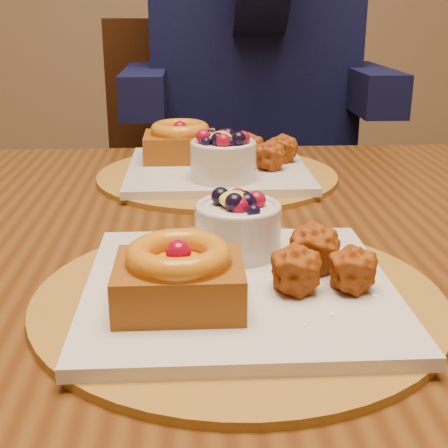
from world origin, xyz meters
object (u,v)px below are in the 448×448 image
at_px(dining_table, 225,279).
at_px(chair_far, 195,200).
at_px(place_setting_near, 235,275).
at_px(place_setting_far, 215,162).
at_px(diner, 253,20).

xyz_separation_m(dining_table, chair_far, (-0.03, 0.78, -0.13)).
bearing_deg(place_setting_near, chair_far, 91.74).
height_order(place_setting_far, chair_far, chair_far).
bearing_deg(place_setting_far, chair_far, 92.98).
bearing_deg(place_setting_far, dining_table, -89.10).
relative_size(dining_table, place_setting_near, 4.21).
xyz_separation_m(chair_far, diner, (0.14, -0.06, 0.44)).
bearing_deg(diner, dining_table, -95.28).
bearing_deg(place_setting_near, diner, 83.50).
height_order(place_setting_near, chair_far, chair_far).
bearing_deg(chair_far, place_setting_near, -83.41).
xyz_separation_m(place_setting_near, chair_far, (-0.03, 1.00, -0.23)).
height_order(place_setting_near, diner, diner).
relative_size(place_setting_near, place_setting_far, 1.00).
distance_m(place_setting_far, diner, 0.56).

